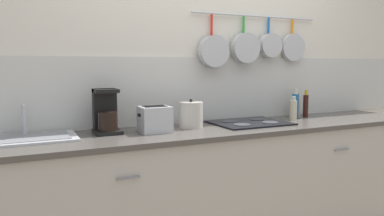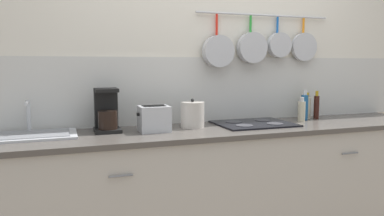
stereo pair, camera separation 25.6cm
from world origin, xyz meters
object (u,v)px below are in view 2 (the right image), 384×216
(bottle_cooking_wine, at_px, (316,106))
(bottle_dish_soap, at_px, (306,107))
(coffee_maker, at_px, (107,114))
(kettle, at_px, (192,115))
(toaster, at_px, (154,119))
(bottle_vinegar, at_px, (305,107))
(bottle_olive_oil, at_px, (302,111))

(bottle_cooking_wine, bearing_deg, bottle_dish_soap, 148.56)
(coffee_maker, height_order, bottle_dish_soap, coffee_maker)
(kettle, relative_size, bottle_dish_soap, 0.96)
(toaster, distance_m, bottle_vinegar, 1.28)
(kettle, height_order, bottle_vinegar, bottle_vinegar)
(toaster, bearing_deg, kettle, 13.44)
(bottle_dish_soap, bearing_deg, toaster, -172.48)
(coffee_maker, distance_m, bottle_dish_soap, 1.65)
(kettle, bearing_deg, coffee_maker, 176.55)
(toaster, distance_m, bottle_dish_soap, 1.36)
(bottle_vinegar, height_order, bottle_dish_soap, bottle_vinegar)
(coffee_maker, relative_size, toaster, 1.34)
(bottle_olive_oil, relative_size, bottle_dish_soap, 0.89)
(coffee_maker, bearing_deg, bottle_olive_oil, -2.58)
(bottle_olive_oil, height_order, bottle_cooking_wine, bottle_cooking_wine)
(coffee_maker, relative_size, kettle, 1.41)
(coffee_maker, relative_size, bottle_dish_soap, 1.35)
(bottle_olive_oil, xyz_separation_m, bottle_dish_soap, (0.14, 0.14, 0.01))
(bottle_dish_soap, bearing_deg, bottle_cooking_wine, -31.44)
(toaster, relative_size, bottle_dish_soap, 1.00)
(bottle_vinegar, xyz_separation_m, bottle_cooking_wine, (0.15, 0.04, -0.01))
(coffee_maker, relative_size, bottle_vinegar, 1.17)
(kettle, height_order, bottle_cooking_wine, bottle_cooking_wine)
(bottle_dish_soap, bearing_deg, bottle_vinegar, -133.43)
(toaster, xyz_separation_m, kettle, (0.30, 0.07, 0.00))
(kettle, bearing_deg, bottle_cooking_wine, 3.26)
(bottle_dish_soap, height_order, bottle_cooking_wine, bottle_cooking_wine)
(coffee_maker, bearing_deg, bottle_cooking_wine, 0.92)
(toaster, height_order, bottle_vinegar, bottle_vinegar)
(toaster, height_order, bottle_dish_soap, bottle_dish_soap)
(kettle, relative_size, bottle_olive_oil, 1.08)
(toaster, relative_size, kettle, 1.05)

